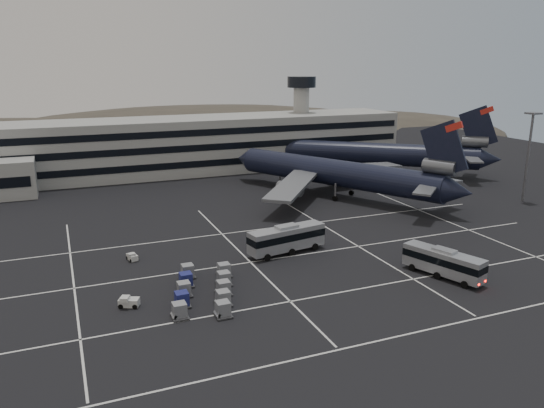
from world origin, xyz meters
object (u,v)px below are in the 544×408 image
at_px(bus_near, 443,262).
at_px(bus_far, 287,238).
at_px(tug_a, 132,257).
at_px(trijet_main, 338,173).
at_px(uld_cluster, 204,289).

relative_size(bus_near, bus_far, 0.90).
bearing_deg(tug_a, bus_near, -44.65).
bearing_deg(trijet_main, uld_cluster, -164.66).
height_order(trijet_main, tug_a, trijet_main).
bearing_deg(bus_far, uld_cluster, 112.57).
bearing_deg(trijet_main, bus_far, -159.20).
bearing_deg(bus_far, trijet_main, -51.23).
relative_size(bus_near, tug_a, 5.27).
bearing_deg(uld_cluster, bus_far, 32.54).
height_order(bus_near, tug_a, bus_near).
distance_m(bus_far, tug_a, 22.85).
bearing_deg(trijet_main, tug_a, 177.31).
bearing_deg(bus_near, uld_cluster, 148.87).
distance_m(trijet_main, bus_far, 36.34).
xyz_separation_m(trijet_main, bus_far, (-23.89, -27.23, -2.86)).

